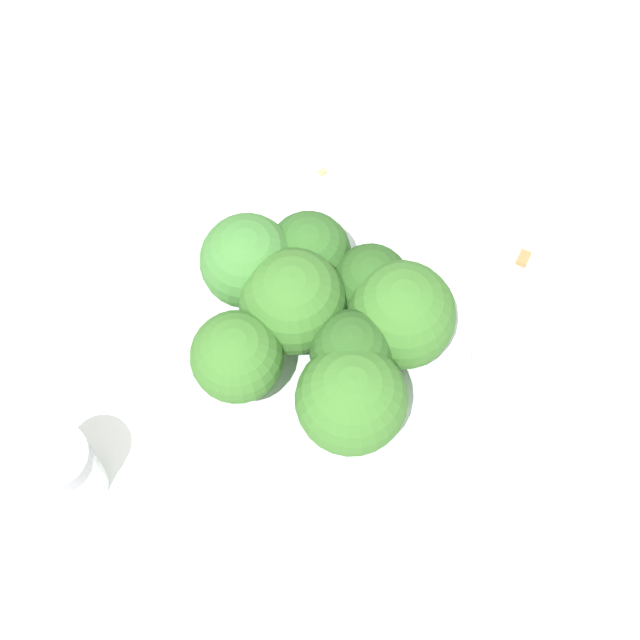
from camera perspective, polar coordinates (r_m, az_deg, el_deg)
ground_plane at (r=0.64m, az=-0.00°, el=-2.65°), size 3.00×3.00×0.00m
bowl at (r=0.62m, az=-0.00°, el=-1.98°), size 0.17×0.17×0.04m
broccoli_floret_0 at (r=0.57m, az=-1.47°, el=0.97°), size 0.06×0.06×0.07m
broccoli_floret_1 at (r=0.55m, az=1.68°, el=-4.28°), size 0.06×0.06×0.06m
broccoli_floret_2 at (r=0.57m, az=4.34°, el=0.26°), size 0.06×0.06×0.06m
broccoli_floret_3 at (r=0.58m, az=2.50°, el=2.09°), size 0.04×0.04×0.05m
broccoli_floret_4 at (r=0.56m, az=-4.44°, el=-2.04°), size 0.05×0.05×0.06m
broccoli_floret_5 at (r=0.59m, az=-0.62°, el=3.52°), size 0.05×0.05×0.05m
broccoli_floret_6 at (r=0.56m, az=2.00°, el=-1.46°), size 0.04×0.04×0.06m
broccoli_floret_7 at (r=0.58m, az=-3.88°, el=3.13°), size 0.05×0.05×0.06m
pepper_shaker at (r=0.60m, az=-13.32°, el=-7.79°), size 0.04×0.04×0.06m
almond_crumb_0 at (r=0.67m, az=10.83°, el=3.34°), size 0.01×0.01×0.01m
almond_crumb_1 at (r=0.70m, az=0.14°, el=7.96°), size 0.01×0.00×0.01m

